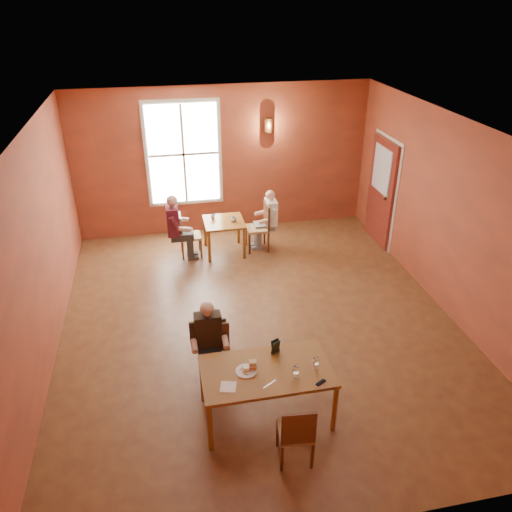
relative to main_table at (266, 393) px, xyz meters
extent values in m
cube|color=brown|center=(0.31, 1.93, -0.36)|extent=(6.00, 7.00, 0.01)
cube|color=brown|center=(0.31, 5.43, 1.14)|extent=(6.00, 0.04, 3.00)
cube|color=brown|center=(0.31, -1.57, 1.14)|extent=(6.00, 0.04, 3.00)
cube|color=brown|center=(-2.69, 1.93, 1.14)|extent=(0.04, 7.00, 3.00)
cube|color=brown|center=(3.31, 1.93, 1.14)|extent=(0.04, 7.00, 3.00)
cube|color=white|center=(0.31, 1.93, 2.64)|extent=(6.00, 7.00, 0.04)
cube|color=white|center=(-0.49, 5.38, 1.34)|extent=(1.36, 0.10, 1.96)
cube|color=maroon|center=(3.25, 4.23, 0.69)|extent=(0.12, 1.04, 2.10)
cylinder|color=brown|center=(1.21, 5.33, 1.84)|extent=(0.16, 0.16, 0.28)
cylinder|color=white|center=(-0.24, 0.02, 0.37)|extent=(0.32, 0.32, 0.03)
cube|color=tan|center=(-0.15, 0.04, 0.41)|extent=(0.10, 0.09, 0.10)
cube|color=black|center=(0.17, 0.29, 0.45)|extent=(0.12, 0.09, 0.18)
cube|color=silver|center=(-0.02, -0.24, 0.36)|extent=(0.17, 0.11, 0.00)
cube|color=white|center=(-0.48, -0.19, 0.36)|extent=(0.21, 0.21, 0.01)
cube|color=black|center=(0.55, -0.33, 0.36)|extent=(0.13, 0.10, 0.02)
imported|color=beige|center=(0.31, 4.26, 0.35)|extent=(0.14, 0.14, 0.09)
imported|color=silver|center=(-0.06, 4.46, 0.35)|extent=(0.11, 0.11, 0.09)
camera|label=1|loc=(-1.01, -4.33, 4.28)|focal=35.00mm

